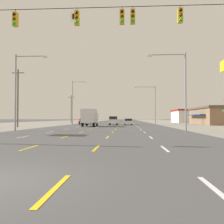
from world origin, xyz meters
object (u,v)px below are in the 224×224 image
(sedan_inner_right_near, at_px, (128,122))
(sedan_far_left_midfar, at_px, (84,121))
(streetlight_right_row_0, at_px, (181,85))
(streetlight_right_row_1, at_px, (153,102))
(streetlight_left_row_0, at_px, (19,86))
(suv_center_turn_mid, at_px, (113,120))
(hatchback_inner_left_far, at_px, (113,120))
(box_truck_inner_left_nearest, at_px, (90,117))
(streetlight_left_row_1, at_px, (74,100))

(sedan_inner_right_near, bearing_deg, sedan_far_left_midfar, 168.36)
(streetlight_right_row_0, bearing_deg, streetlight_right_row_1, 90.15)
(sedan_inner_right_near, relative_size, sedan_far_left_midfar, 1.00)
(sedan_far_left_midfar, relative_size, streetlight_left_row_0, 0.48)
(suv_center_turn_mid, height_order, hatchback_inner_left_far, suv_center_turn_mid)
(streetlight_right_row_0, bearing_deg, sedan_far_left_midfar, 118.28)
(streetlight_left_row_0, height_order, streetlight_right_row_0, streetlight_left_row_0)
(box_truck_inner_left_nearest, relative_size, sedan_far_left_midfar, 1.60)
(box_truck_inner_left_nearest, height_order, streetlight_left_row_0, streetlight_left_row_0)
(hatchback_inner_left_far, distance_m, streetlight_right_row_0, 95.59)
(hatchback_inner_left_far, distance_m, streetlight_right_row_1, 64.13)
(box_truck_inner_left_nearest, xyz_separation_m, sedan_far_left_midfar, (-3.44, 13.32, -1.08))
(box_truck_inner_left_nearest, height_order, sedan_inner_right_near, box_truck_inner_left_nearest)
(suv_center_turn_mid, bearing_deg, sedan_inner_right_near, -1.55)
(sedan_inner_right_near, relative_size, streetlight_left_row_0, 0.48)
(streetlight_right_row_0, distance_m, streetlight_right_row_1, 31.97)
(streetlight_right_row_1, bearing_deg, box_truck_inner_left_nearest, -133.48)
(box_truck_inner_left_nearest, relative_size, streetlight_left_row_1, 0.67)
(suv_center_turn_mid, distance_m, streetlight_left_row_1, 11.58)
(suv_center_turn_mid, distance_m, streetlight_right_row_1, 10.83)
(box_truck_inner_left_nearest, bearing_deg, hatchback_inner_left_far, 89.81)
(box_truck_inner_left_nearest, height_order, streetlight_left_row_1, streetlight_left_row_1)
(suv_center_turn_mid, height_order, streetlight_left_row_0, streetlight_left_row_0)
(box_truck_inner_left_nearest, xyz_separation_m, suv_center_turn_mid, (3.88, 11.18, -0.81))
(suv_center_turn_mid, relative_size, streetlight_left_row_1, 0.45)
(streetlight_left_row_1, bearing_deg, hatchback_inner_left_far, 84.18)
(sedan_far_left_midfar, height_order, streetlight_right_row_0, streetlight_right_row_0)
(box_truck_inner_left_nearest, xyz_separation_m, hatchback_inner_left_far, (0.25, 76.62, -1.05))
(box_truck_inner_left_nearest, relative_size, suv_center_turn_mid, 1.47)
(sedan_inner_right_near, xyz_separation_m, streetlight_right_row_1, (5.92, 2.93, 4.82))
(box_truck_inner_left_nearest, distance_m, streetlight_left_row_0, 19.27)
(suv_center_turn_mid, bearing_deg, streetlight_left_row_1, 164.19)
(box_truck_inner_left_nearest, height_order, hatchback_inner_left_far, box_truck_inner_left_nearest)
(box_truck_inner_left_nearest, bearing_deg, streetlight_left_row_0, -108.55)
(sedan_inner_right_near, xyz_separation_m, hatchback_inner_left_far, (-7.13, 65.53, 0.03))
(streetlight_left_row_0, bearing_deg, sedan_far_left_midfar, 85.28)
(hatchback_inner_left_far, bearing_deg, suv_center_turn_mid, -86.82)
(hatchback_inner_left_far, height_order, streetlight_left_row_1, streetlight_left_row_1)
(box_truck_inner_left_nearest, relative_size, streetlight_left_row_0, 0.77)
(streetlight_left_row_0, bearing_deg, streetlight_right_row_1, 58.86)
(sedan_inner_right_near, bearing_deg, streetlight_left_row_0, -114.78)
(streetlight_right_row_0, distance_m, streetlight_left_row_1, 37.46)
(sedan_far_left_midfar, relative_size, streetlight_left_row_1, 0.42)
(suv_center_turn_mid, distance_m, streetlight_right_row_0, 30.96)
(sedan_far_left_midfar, height_order, streetlight_left_row_1, streetlight_left_row_1)
(hatchback_inner_left_far, relative_size, streetlight_left_row_0, 0.42)
(suv_center_turn_mid, bearing_deg, streetlight_left_row_0, -108.78)
(suv_center_turn_mid, relative_size, sedan_far_left_midfar, 1.09)
(hatchback_inner_left_far, bearing_deg, streetlight_right_row_0, -82.10)
(suv_center_turn_mid, xyz_separation_m, streetlight_left_row_0, (-9.91, -29.14, 4.37))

